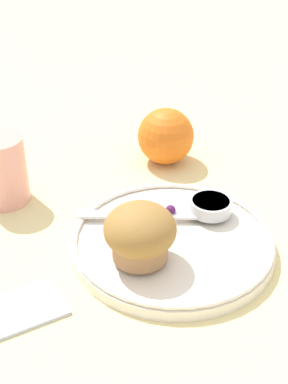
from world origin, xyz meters
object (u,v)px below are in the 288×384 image
(butter_knife, at_px, (148,215))
(juice_glass, at_px, (1,170))
(orange_fruit, at_px, (166,136))
(muffin, at_px, (140,233))

(butter_knife, relative_size, juice_glass, 1.75)
(butter_knife, distance_m, juice_glass, 0.21)
(orange_fruit, bearing_deg, muffin, -127.16)
(orange_fruit, relative_size, juice_glass, 0.91)
(muffin, distance_m, butter_knife, 0.09)
(butter_knife, bearing_deg, juice_glass, 161.71)
(butter_knife, height_order, orange_fruit, orange_fruit)
(juice_glass, bearing_deg, butter_knife, -48.21)
(butter_knife, bearing_deg, orange_fruit, 82.27)
(juice_glass, bearing_deg, orange_fruit, -2.84)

